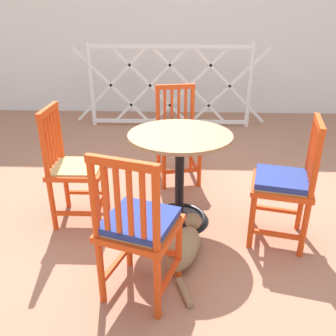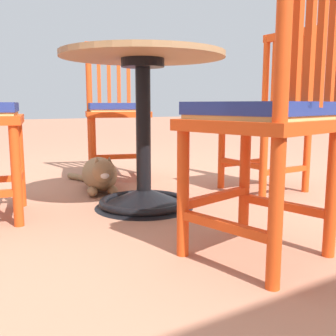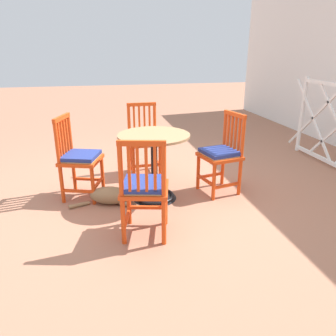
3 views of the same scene
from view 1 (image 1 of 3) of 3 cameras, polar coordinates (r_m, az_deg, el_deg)
name	(u,v)px [view 1 (image 1 of 3)]	position (r m, az deg, el deg)	size (l,w,h in m)	color
ground_plane	(175,220)	(2.83, 1.15, -8.52)	(24.00, 24.00, 0.00)	#A36B51
building_wall_backdrop	(181,22)	(5.85, 2.08, 22.79)	(10.00, 0.20, 2.80)	white
lattice_fence_panel	(170,85)	(5.07, 0.32, 13.36)	(2.75, 0.06, 1.17)	white
cafe_table	(179,189)	(2.69, 1.86, -3.42)	(0.76, 0.76, 0.73)	black
orange_chair_tucked_in	(139,228)	(1.94, -4.84, -9.71)	(0.51, 0.51, 0.91)	#D64214
orange_chair_near_fence	(285,184)	(2.53, 18.60, -2.49)	(0.48, 0.48, 0.91)	#D64214
orange_chair_by_planter	(178,136)	(3.33, 1.65, 5.18)	(0.48, 0.48, 0.91)	#D64214
orange_chair_facing_out	(74,169)	(2.76, -15.10, -0.13)	(0.40, 0.40, 0.91)	#D64214
tabby_cat	(185,245)	(2.40, 2.81, -12.42)	(0.32, 0.74, 0.23)	#8E704C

